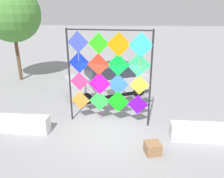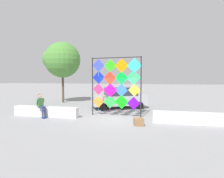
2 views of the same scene
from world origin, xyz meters
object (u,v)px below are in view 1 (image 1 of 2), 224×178
Objects in this scene: tree_palm_like at (9,13)px; cardboard_box_large at (153,148)px; parked_car at (108,79)px; kite_display_rack at (109,72)px.

cardboard_box_large is at bearing -41.41° from tree_palm_like.
cardboard_box_large is 11.81m from tree_palm_like.
kite_display_rack is at bearing -82.72° from parked_car.
kite_display_rack reaches higher than cardboard_box_large.
tree_palm_like is at bearing 138.59° from cardboard_box_large.
tree_palm_like is at bearing 161.93° from parked_car.
cardboard_box_large is at bearing -68.78° from parked_car.
tree_palm_like reaches higher than kite_display_rack.
parked_car is at bearing 97.28° from kite_display_rack.
parked_car is 0.78× the size of tree_palm_like.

